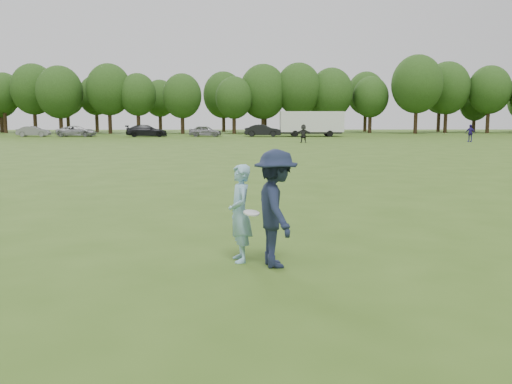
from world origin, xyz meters
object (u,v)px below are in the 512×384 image
thrower (240,213)px  defender (276,208)px  cargo_trailer (311,123)px  car_e (205,131)px  car_c (77,131)px  car_f (263,131)px  player_far_d (303,134)px  car_b (34,131)px  player_far_b (470,133)px  car_d (147,131)px

thrower → defender: size_ratio=0.86×
thrower → cargo_trailer: size_ratio=0.19×
thrower → car_e: bearing=172.9°
car_c → car_f: 23.67m
player_far_d → car_b: player_far_d is taller
car_f → cargo_trailer: bearing=-83.2°
defender → player_far_b: bearing=-36.1°
player_far_d → cargo_trailer: bearing=91.9°
player_far_b → cargo_trailer: (-14.15, 15.21, 0.90)m
thrower → car_f: bearing=165.9°
car_c → car_f: car_f is taller
player_far_b → car_d: bearing=-155.4°
car_b → car_d: car_d is taller
defender → car_f: defender is taller
car_e → player_far_d: bearing=-140.4°
car_f → cargo_trailer: 6.29m
player_far_b → player_far_d: bearing=-127.9°
car_b → car_f: 29.23m
player_far_d → defender: bearing=-85.2°
thrower → player_far_b: player_far_b is taller
defender → cargo_trailer: size_ratio=0.22×
thrower → car_b: (-26.36, 60.80, -0.18)m
player_far_d → car_c: 31.73m
car_b → thrower: bearing=-159.6°
car_d → player_far_d: bearing=-139.2°
car_d → player_far_b: bearing=-120.1°
defender → car_b: 66.81m
defender → cargo_trailer: 61.30m
thrower → player_far_d: player_far_d is taller
car_e → car_f: 7.37m
car_b → cargo_trailer: 35.45m
car_e → car_f: bearing=-84.1°
car_c → car_d: car_d is taller
car_c → thrower: bearing=-158.7°
cargo_trailer → thrower: bearing=-98.5°
defender → thrower: bearing=51.5°
player_far_b → car_c: size_ratio=0.35×
player_far_d → car_b: 36.69m
thrower → car_f: thrower is taller
car_d → car_e: (7.39, 0.46, -0.05)m
thrower → car_e: thrower is taller
car_d → thrower: bearing=-176.1°
player_far_d → car_b: (-32.50, 17.03, -0.23)m
player_far_b → car_b: size_ratio=0.43×
thrower → car_d: bearing=179.8°
thrower → player_far_d: size_ratio=0.95×
car_c → cargo_trailer: cargo_trailer is taller
car_c → car_e: bearing=-88.0°
player_far_b → car_e: bearing=-161.3°
defender → car_c: bearing=9.7°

